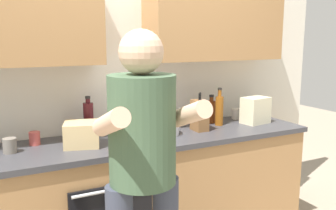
# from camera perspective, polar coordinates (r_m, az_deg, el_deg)

# --- Properties ---
(back_wall_unit) EXTENTS (4.00, 0.38, 2.50)m
(back_wall_unit) POSITION_cam_1_polar(r_m,az_deg,el_deg) (2.90, -7.28, 7.68)
(back_wall_unit) COLOR silver
(back_wall_unit) RESTS_ON ground
(counter) EXTENTS (2.84, 0.67, 0.90)m
(counter) POSITION_cam_1_polar(r_m,az_deg,el_deg) (2.89, -4.97, -13.79)
(counter) COLOR #A37547
(counter) RESTS_ON ground
(person_standing) EXTENTS (0.49, 0.45, 1.68)m
(person_standing) POSITION_cam_1_polar(r_m,az_deg,el_deg) (1.89, -3.91, -9.41)
(person_standing) COLOR #383D4C
(person_standing) RESTS_ON ground
(bottle_juice) EXTENTS (0.05, 0.05, 0.30)m
(bottle_juice) POSITION_cam_1_polar(r_m,az_deg,el_deg) (2.46, -8.67, -3.95)
(bottle_juice) COLOR orange
(bottle_juice) RESTS_ON counter
(bottle_vinegar) EXTENTS (0.08, 0.08, 0.25)m
(bottle_vinegar) POSITION_cam_1_polar(r_m,az_deg,el_deg) (3.22, 6.74, -0.96)
(bottle_vinegar) COLOR brown
(bottle_vinegar) RESTS_ON counter
(bottle_wine) EXTENTS (0.07, 0.07, 0.31)m
(bottle_wine) POSITION_cam_1_polar(r_m,az_deg,el_deg) (2.80, -12.25, -2.17)
(bottle_wine) COLOR #471419
(bottle_wine) RESTS_ON counter
(bottle_syrup) EXTENTS (0.07, 0.07, 0.32)m
(bottle_syrup) POSITION_cam_1_polar(r_m,az_deg,el_deg) (3.14, 7.99, -0.76)
(bottle_syrup) COLOR #8C4C14
(bottle_syrup) RESTS_ON counter
(cup_ceramic) EXTENTS (0.07, 0.07, 0.09)m
(cup_ceramic) POSITION_cam_1_polar(r_m,az_deg,el_deg) (2.72, -20.04, -4.89)
(cup_ceramic) COLOR #BF4C47
(cup_ceramic) RESTS_ON counter
(cup_coffee) EXTENTS (0.07, 0.07, 0.10)m
(cup_coffee) POSITION_cam_1_polar(r_m,az_deg,el_deg) (3.41, 10.48, -1.36)
(cup_coffee) COLOR white
(cup_coffee) RESTS_ON counter
(cup_stoneware) EXTENTS (0.09, 0.09, 0.10)m
(cup_stoneware) POSITION_cam_1_polar(r_m,az_deg,el_deg) (2.59, -23.40, -5.82)
(cup_stoneware) COLOR slate
(cup_stoneware) RESTS_ON counter
(mixing_bowl) EXTENTS (0.28, 0.28, 0.09)m
(mixing_bowl) POSITION_cam_1_polar(r_m,az_deg,el_deg) (2.83, -1.08, -3.70)
(mixing_bowl) COLOR silver
(mixing_bowl) RESTS_ON counter
(knife_block) EXTENTS (0.10, 0.14, 0.31)m
(knife_block) POSITION_cam_1_polar(r_m,az_deg,el_deg) (2.94, 4.93, -1.60)
(knife_block) COLOR brown
(knife_block) RESTS_ON counter
(grocery_bag_rice) EXTENTS (0.25, 0.19, 0.23)m
(grocery_bag_rice) POSITION_cam_1_polar(r_m,az_deg,el_deg) (3.27, 13.45, -0.81)
(grocery_bag_rice) COLOR beige
(grocery_bag_rice) RESTS_ON counter
(grocery_bag_bread) EXTENTS (0.28, 0.28, 0.17)m
(grocery_bag_bread) POSITION_cam_1_polar(r_m,az_deg,el_deg) (2.59, -13.28, -4.44)
(grocery_bag_bread) COLOR tan
(grocery_bag_bread) RESTS_ON counter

